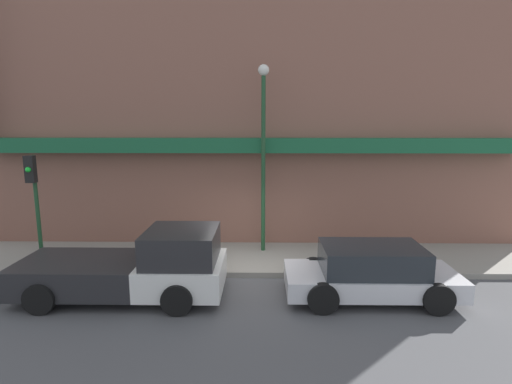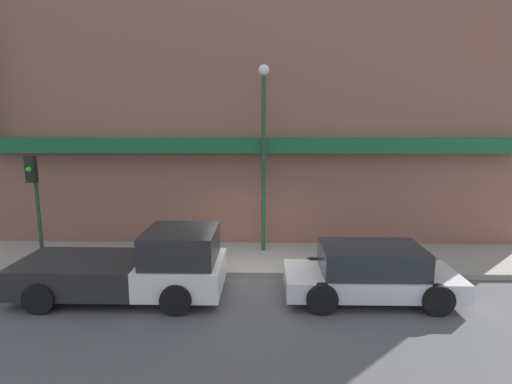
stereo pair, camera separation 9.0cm
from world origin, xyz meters
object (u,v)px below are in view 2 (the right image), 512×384
at_px(street_lamp, 264,139).
at_px(traffic_light, 35,190).
at_px(pickup_truck, 136,267).
at_px(parked_car, 371,273).
at_px(fire_hydrant, 182,256).

distance_m(street_lamp, traffic_light, 7.20).
relative_size(pickup_truck, parked_car, 1.20).
xyz_separation_m(pickup_truck, traffic_light, (-3.57, 1.81, 1.72)).
bearing_deg(street_lamp, pickup_truck, -134.41).
relative_size(parked_car, traffic_light, 1.30).
xyz_separation_m(parked_car, street_lamp, (-2.80, 3.38, 3.28)).
relative_size(pickup_truck, fire_hydrant, 8.89).
distance_m(pickup_truck, traffic_light, 4.35).
bearing_deg(street_lamp, fire_hydrant, -148.89).
bearing_deg(pickup_truck, traffic_light, 152.32).
height_order(pickup_truck, fire_hydrant, pickup_truck).
bearing_deg(fire_hydrant, pickup_truck, -113.35).
distance_m(parked_car, street_lamp, 5.48).
xyz_separation_m(parked_car, traffic_light, (-9.67, 1.81, 1.82)).
bearing_deg(fire_hydrant, street_lamp, 31.11).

